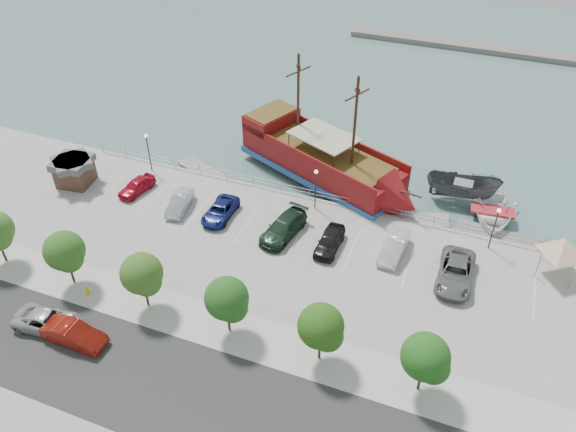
% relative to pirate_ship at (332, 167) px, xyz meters
% --- Properties ---
extents(ground, '(160.00, 160.00, 0.00)m').
position_rel_pirate_ship_xyz_m(ground, '(0.10, -12.11, -2.22)').
color(ground, slate).
extents(street, '(100.00, 8.00, 0.04)m').
position_rel_pirate_ship_xyz_m(street, '(0.10, -28.11, -1.21)').
color(street, '#323232').
rests_on(street, land_slab).
extents(sidewalk, '(100.00, 4.00, 0.05)m').
position_rel_pirate_ship_xyz_m(sidewalk, '(0.10, -22.11, -1.21)').
color(sidewalk, '#BBBAB7').
rests_on(sidewalk, land_slab).
extents(seawall_railing, '(50.00, 0.06, 1.00)m').
position_rel_pirate_ship_xyz_m(seawall_railing, '(0.10, -4.31, -0.70)').
color(seawall_railing, gray).
rests_on(seawall_railing, land_slab).
extents(far_shore, '(40.00, 3.00, 0.80)m').
position_rel_pirate_ship_xyz_m(far_shore, '(10.10, 42.89, -1.82)').
color(far_shore, slate).
rests_on(far_shore, ground).
extents(pirate_ship, '(21.25, 13.35, 13.28)m').
position_rel_pirate_ship_xyz_m(pirate_ship, '(0.00, 0.00, 0.00)').
color(pirate_ship, maroon).
rests_on(pirate_ship, ground).
extents(patrol_boat, '(7.39, 3.37, 2.77)m').
position_rel_pirate_ship_xyz_m(patrol_boat, '(12.81, 1.90, -0.84)').
color(patrol_boat, '#45474B').
rests_on(patrol_boat, ground).
extents(speedboat, '(5.82, 7.68, 1.49)m').
position_rel_pirate_ship_xyz_m(speedboat, '(15.97, -0.09, -1.48)').
color(speedboat, white).
rests_on(speedboat, ground).
extents(dock_west, '(7.07, 4.64, 0.39)m').
position_rel_pirate_ship_xyz_m(dock_west, '(-13.36, -2.91, -2.03)').
color(dock_west, gray).
rests_on(dock_west, ground).
extents(dock_mid, '(7.40, 3.51, 0.41)m').
position_rel_pirate_ship_xyz_m(dock_mid, '(8.85, -2.91, -2.02)').
color(dock_mid, gray).
rests_on(dock_mid, ground).
extents(dock_east, '(7.97, 2.87, 0.45)m').
position_rel_pirate_ship_xyz_m(dock_east, '(16.98, -2.91, -2.00)').
color(dock_east, gray).
rests_on(dock_east, ground).
extents(shed, '(3.80, 3.80, 2.80)m').
position_rel_pirate_ship_xyz_m(shed, '(-23.65, -10.37, 0.27)').
color(shed, '#4E3123').
rests_on(shed, land_slab).
extents(canopy_tent, '(4.74, 4.74, 3.50)m').
position_rel_pirate_ship_xyz_m(canopy_tent, '(21.45, -6.84, 1.82)').
color(canopy_tent, slate).
rests_on(canopy_tent, land_slab).
extents(street_van, '(5.41, 2.92, 1.44)m').
position_rel_pirate_ship_xyz_m(street_van, '(-13.51, -26.74, -0.50)').
color(street_van, '#B1B1B1').
rests_on(street_van, street).
extents(street_sedan, '(4.87, 1.72, 1.60)m').
position_rel_pirate_ship_xyz_m(street_sedan, '(-10.86, -27.09, -0.42)').
color(street_sedan, maroon).
rests_on(street_sedan, street).
extents(fire_hydrant, '(0.29, 0.29, 0.82)m').
position_rel_pirate_ship_xyz_m(fire_hydrant, '(-12.92, -22.91, -0.78)').
color(fire_hydrant, '#CFCA00').
rests_on(fire_hydrant, sidewalk).
extents(lamp_post_left, '(0.36, 0.36, 4.28)m').
position_rel_pirate_ship_xyz_m(lamp_post_left, '(-17.90, -5.61, 1.71)').
color(lamp_post_left, black).
rests_on(lamp_post_left, land_slab).
extents(lamp_post_mid, '(0.36, 0.36, 4.28)m').
position_rel_pirate_ship_xyz_m(lamp_post_mid, '(0.10, -5.61, 1.71)').
color(lamp_post_mid, black).
rests_on(lamp_post_mid, land_slab).
extents(lamp_post_right, '(0.36, 0.36, 4.28)m').
position_rel_pirate_ship_xyz_m(lamp_post_right, '(16.10, -5.61, 1.71)').
color(lamp_post_right, black).
rests_on(lamp_post_right, land_slab).
extents(tree_b, '(3.30, 3.20, 5.00)m').
position_rel_pirate_ship_xyz_m(tree_b, '(-14.76, -22.18, 2.07)').
color(tree_b, '#473321').
rests_on(tree_b, sidewalk).
extents(tree_c, '(3.30, 3.20, 5.00)m').
position_rel_pirate_ship_xyz_m(tree_c, '(-7.76, -22.18, 2.07)').
color(tree_c, '#473321').
rests_on(tree_c, sidewalk).
extents(tree_d, '(3.30, 3.20, 5.00)m').
position_rel_pirate_ship_xyz_m(tree_d, '(-0.76, -22.18, 2.07)').
color(tree_d, '#473321').
rests_on(tree_d, sidewalk).
extents(tree_e, '(3.30, 3.20, 5.00)m').
position_rel_pirate_ship_xyz_m(tree_e, '(6.24, -22.18, 2.07)').
color(tree_e, '#473321').
rests_on(tree_e, sidewalk).
extents(tree_f, '(3.30, 3.20, 5.00)m').
position_rel_pirate_ship_xyz_m(tree_f, '(13.24, -22.18, 2.07)').
color(tree_f, '#473321').
rests_on(tree_f, sidewalk).
extents(parked_car_a, '(2.43, 4.39, 1.41)m').
position_rel_pirate_ship_xyz_m(parked_car_a, '(-17.10, -9.48, -0.52)').
color(parked_car_a, '#B11023').
rests_on(parked_car_a, land_slab).
extents(parked_car_b, '(2.21, 4.52, 1.43)m').
position_rel_pirate_ship_xyz_m(parked_car_b, '(-11.78, -10.36, -0.51)').
color(parked_car_b, '#ACB6C3').
rests_on(parked_car_b, land_slab).
extents(parked_car_c, '(2.32, 4.87, 1.34)m').
position_rel_pirate_ship_xyz_m(parked_car_c, '(-7.66, -10.08, -0.55)').
color(parked_car_c, navy).
rests_on(parked_car_c, land_slab).
extents(parked_car_d, '(3.30, 6.03, 1.66)m').
position_rel_pirate_ship_xyz_m(parked_car_d, '(-1.22, -10.41, -0.40)').
color(parked_car_d, '#193221').
rests_on(parked_car_d, land_slab).
extents(parked_car_e, '(1.87, 4.58, 1.56)m').
position_rel_pirate_ship_xyz_m(parked_car_e, '(3.15, -10.62, -0.45)').
color(parked_car_e, black).
rests_on(parked_car_e, land_slab).
extents(parked_car_f, '(1.99, 4.91, 1.58)m').
position_rel_pirate_ship_xyz_m(parked_car_f, '(8.52, -9.36, -0.43)').
color(parked_car_f, white).
rests_on(parked_car_f, land_slab).
extents(parked_car_g, '(2.88, 6.06, 1.67)m').
position_rel_pirate_ship_xyz_m(parked_car_g, '(13.86, -10.71, -0.39)').
color(parked_car_g, slate).
rests_on(parked_car_g, land_slab).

